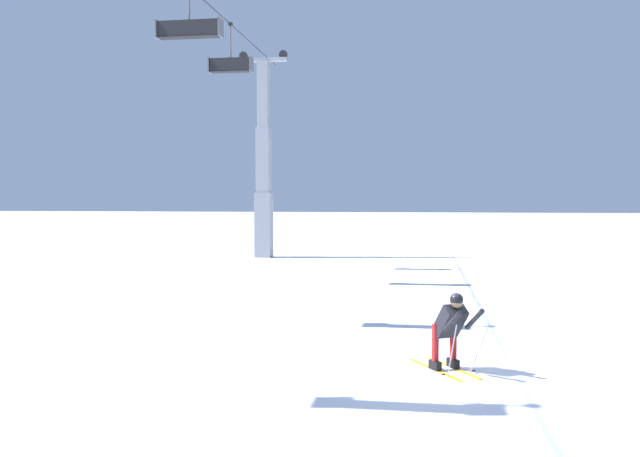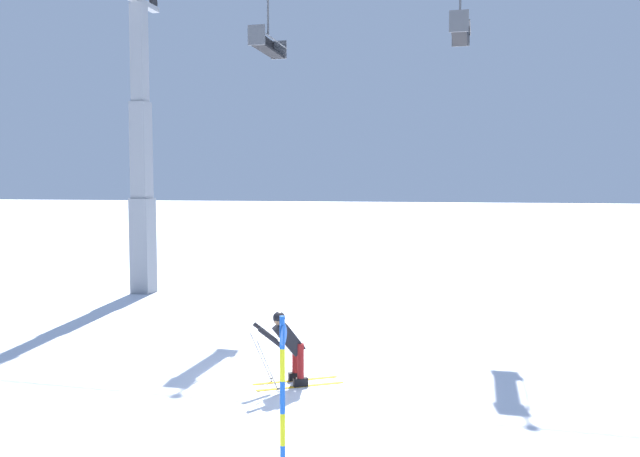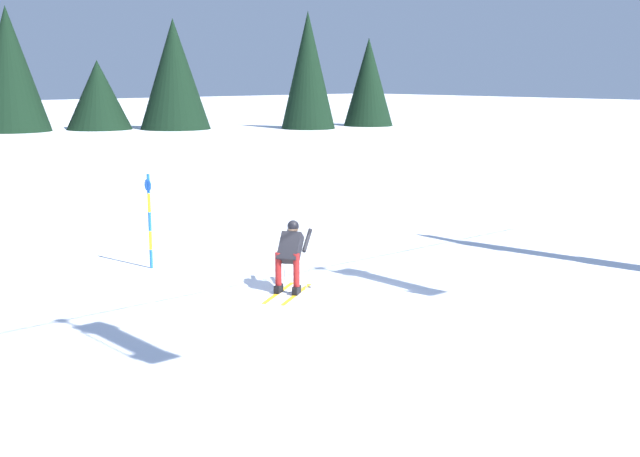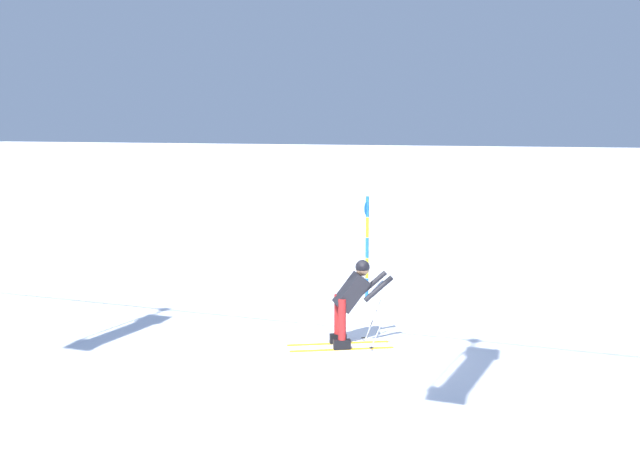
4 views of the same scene
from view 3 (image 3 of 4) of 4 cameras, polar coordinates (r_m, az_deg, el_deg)
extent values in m
plane|color=white|center=(16.77, -1.33, -4.68)|extent=(260.00, 260.00, 0.00)
cube|color=yellow|center=(17.04, -2.86, -4.42)|extent=(1.53, 0.98, 0.01)
cube|color=black|center=(17.01, -2.86, -4.14)|extent=(0.30, 0.24, 0.16)
cylinder|color=maroon|center=(16.91, -2.87, -2.77)|extent=(0.13, 0.13, 0.67)
cube|color=yellow|center=(16.91, -1.62, -4.52)|extent=(1.53, 0.98, 0.01)
cube|color=black|center=(16.89, -1.62, -4.24)|extent=(0.30, 0.24, 0.16)
cylinder|color=maroon|center=(16.79, -1.63, -2.86)|extent=(0.13, 0.13, 0.67)
cube|color=black|center=(16.93, -2.05, -1.32)|extent=(0.72, 0.66, 0.65)
sphere|color=#997051|center=(17.03, -1.85, 0.05)|extent=(0.22, 0.22, 0.22)
sphere|color=black|center=(17.03, -1.85, 0.17)|extent=(0.24, 0.24, 0.24)
cylinder|color=black|center=(17.37, -2.33, -0.73)|extent=(0.47, 0.33, 0.44)
cylinder|color=gray|center=(17.55, -2.41, -2.57)|extent=(0.37, 0.38, 1.15)
cylinder|color=black|center=(17.49, -2.74, -3.87)|extent=(0.07, 0.07, 0.01)
cylinder|color=black|center=(17.22, -0.89, -0.82)|extent=(0.47, 0.33, 0.44)
cylinder|color=gray|center=(17.38, -0.69, -2.69)|extent=(0.49, 0.17, 1.15)
cylinder|color=black|center=(17.29, -0.72, -4.03)|extent=(0.07, 0.07, 0.01)
cylinder|color=blue|center=(19.52, -11.50, -2.05)|extent=(0.07, 0.07, 0.44)
cylinder|color=yellow|center=(19.43, -11.54, -0.79)|extent=(0.07, 0.07, 0.44)
cylinder|color=blue|center=(19.35, -11.59, 0.47)|extent=(0.07, 0.07, 0.44)
cylinder|color=yellow|center=(19.28, -11.64, 1.75)|extent=(0.07, 0.07, 0.44)
cylinder|color=blue|center=(19.22, -11.69, 3.03)|extent=(0.07, 0.07, 0.44)
cylinder|color=blue|center=(19.22, -11.72, 2.93)|extent=(0.02, 0.28, 0.28)
cone|color=black|center=(73.01, 3.35, 9.99)|extent=(4.28, 4.28, 7.51)
cone|color=black|center=(69.04, -0.83, 10.80)|extent=(4.45, 4.45, 9.48)
cone|color=black|center=(69.40, -9.97, 10.38)|extent=(5.71, 5.71, 8.85)
cone|color=black|center=(70.29, -14.96, 8.84)|extent=(5.27, 5.27, 5.55)
cone|color=black|center=(69.76, -20.55, 10.20)|extent=(5.97, 5.97, 9.63)
camera|label=1|loc=(25.73, 20.06, 7.11)|focal=37.11mm
camera|label=2|loc=(25.32, -25.76, 8.37)|focal=35.31mm
camera|label=4|loc=(15.32, 48.10, 4.36)|focal=46.72mm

